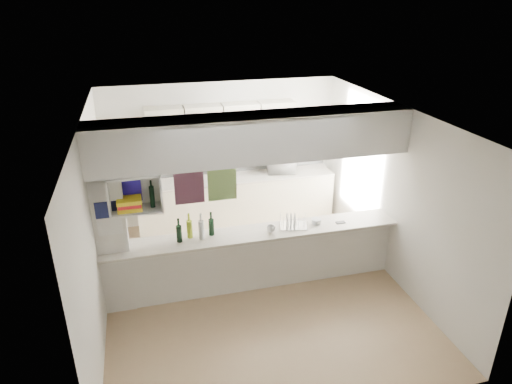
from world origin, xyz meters
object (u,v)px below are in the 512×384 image
object	(u,v)px
microwave	(282,165)
bowl	(282,156)
wine_bottles	(196,229)
dish_rack	(293,221)

from	to	relation	value
microwave	bowl	distance (m)	0.17
microwave	bowl	xyz separation A→B (m)	(0.00, 0.01, 0.17)
bowl	wine_bottles	size ratio (longest dim) A/B	0.42
wine_bottles	bowl	bearing A→B (deg)	47.95
dish_rack	wine_bottles	size ratio (longest dim) A/B	0.83
bowl	dish_rack	size ratio (longest dim) A/B	0.51
wine_bottles	microwave	bearing A→B (deg)	47.88
bowl	dish_rack	xyz separation A→B (m)	(-0.49, -2.10, -0.24)
dish_rack	wine_bottles	xyz separation A→B (m)	(-1.40, 0.01, 0.05)
dish_rack	wine_bottles	bearing A→B (deg)	-166.88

